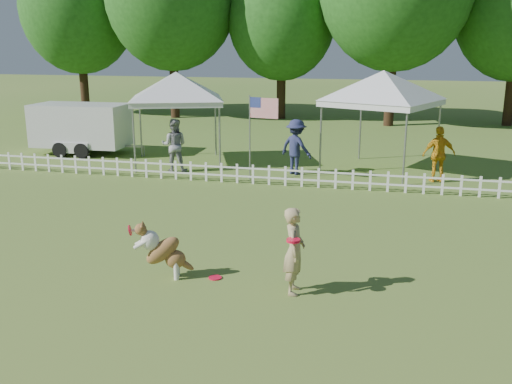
% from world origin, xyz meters
% --- Properties ---
extents(ground, '(120.00, 120.00, 0.00)m').
position_xyz_m(ground, '(0.00, 0.00, 0.00)').
color(ground, '#376921').
rests_on(ground, ground).
extents(picket_fence, '(22.00, 0.08, 0.60)m').
position_xyz_m(picket_fence, '(0.00, 7.00, 0.30)').
color(picket_fence, white).
rests_on(picket_fence, ground).
extents(handler, '(0.41, 0.58, 1.52)m').
position_xyz_m(handler, '(1.82, -0.39, 0.76)').
color(handler, tan).
rests_on(handler, ground).
extents(dog, '(1.08, 0.63, 1.06)m').
position_xyz_m(dog, '(-0.58, -0.34, 0.53)').
color(dog, brown).
rests_on(dog, ground).
extents(frisbee_on_turf, '(0.25, 0.25, 0.02)m').
position_xyz_m(frisbee_on_turf, '(0.33, -0.14, 0.01)').
color(frisbee_on_turf, red).
rests_on(frisbee_on_turf, ground).
extents(canopy_tent_left, '(3.91, 3.91, 3.14)m').
position_xyz_m(canopy_tent_left, '(-4.08, 9.37, 1.57)').
color(canopy_tent_left, silver).
rests_on(canopy_tent_left, ground).
extents(canopy_tent_right, '(4.10, 4.10, 3.24)m').
position_xyz_m(canopy_tent_right, '(2.90, 9.83, 1.62)').
color(canopy_tent_right, silver).
rests_on(canopy_tent_right, ground).
extents(cargo_trailer, '(4.50, 2.10, 1.95)m').
position_xyz_m(cargo_trailer, '(-8.38, 10.26, 0.98)').
color(cargo_trailer, silver).
rests_on(cargo_trailer, ground).
extents(flag_pole, '(1.01, 0.32, 2.63)m').
position_xyz_m(flag_pole, '(-0.99, 7.55, 1.31)').
color(flag_pole, gray).
rests_on(flag_pole, ground).
extents(spectator_a, '(0.96, 0.81, 1.76)m').
position_xyz_m(spectator_a, '(-3.73, 8.15, 0.88)').
color(spectator_a, gray).
rests_on(spectator_a, ground).
extents(spectator_b, '(1.33, 1.13, 1.79)m').
position_xyz_m(spectator_b, '(0.28, 8.67, 0.89)').
color(spectator_b, '#24284D').
rests_on(spectator_b, ground).
extents(spectator_c, '(1.08, 0.69, 1.72)m').
position_xyz_m(spectator_c, '(4.71, 8.67, 0.86)').
color(spectator_c, gold).
rests_on(spectator_c, ground).
extents(tree_far_left, '(6.60, 6.60, 11.00)m').
position_xyz_m(tree_far_left, '(-15.00, 22.00, 5.50)').
color(tree_far_left, '#1D4E16').
rests_on(tree_far_left, ground).
extents(tree_left, '(7.40, 7.40, 12.00)m').
position_xyz_m(tree_left, '(-9.00, 21.50, 6.00)').
color(tree_left, '#1D4E16').
rests_on(tree_left, ground).
extents(tree_center_left, '(6.00, 6.00, 9.80)m').
position_xyz_m(tree_center_left, '(-3.00, 22.50, 4.90)').
color(tree_center_left, '#1D4E16').
rests_on(tree_center_left, ground).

